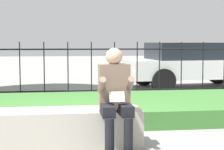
# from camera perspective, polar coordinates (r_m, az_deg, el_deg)

# --- Properties ---
(ground_plane) EXTENTS (60.00, 60.00, 0.00)m
(ground_plane) POSITION_cam_1_polar(r_m,az_deg,el_deg) (5.00, -8.95, -10.87)
(ground_plane) COLOR gray
(stone_bench) EXTENTS (2.80, 0.55, 0.49)m
(stone_bench) POSITION_cam_1_polar(r_m,az_deg,el_deg) (4.96, -11.97, -8.41)
(stone_bench) COLOR #B7B2A3
(stone_bench) RESTS_ON ground_plane
(person_seated_reader) EXTENTS (0.42, 0.73, 1.29)m
(person_seated_reader) POSITION_cam_1_polar(r_m,az_deg,el_deg) (4.59, 0.49, -3.11)
(person_seated_reader) COLOR black
(person_seated_reader) RESTS_ON ground_plane
(grass_berm) EXTENTS (10.32, 2.47, 0.30)m
(grass_berm) POSITION_cam_1_polar(r_m,az_deg,el_deg) (6.85, -8.62, -5.21)
(grass_berm) COLOR #3D7533
(grass_berm) RESTS_ON ground_plane
(iron_fence) EXTENTS (8.32, 0.03, 1.36)m
(iron_fence) POSITION_cam_1_polar(r_m,az_deg,el_deg) (8.33, -8.51, 0.56)
(iron_fence) COLOR black
(iron_fence) RESTS_ON ground_plane
(car_parked_right) EXTENTS (4.20, 2.23, 1.34)m
(car_parked_right) POSITION_cam_1_polar(r_m,az_deg,el_deg) (11.26, 12.11, 1.72)
(car_parked_right) COLOR silver
(car_parked_right) RESTS_ON ground_plane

